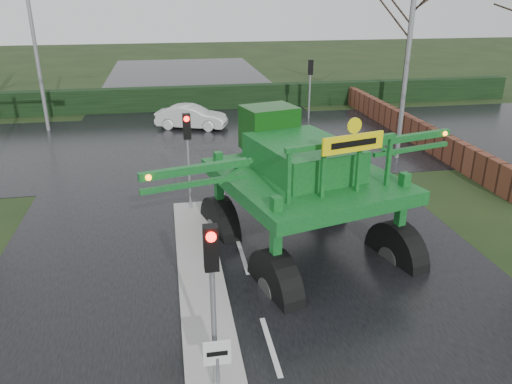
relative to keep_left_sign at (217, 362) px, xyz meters
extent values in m
plane|color=black|center=(1.30, 1.50, -1.06)|extent=(140.00, 140.00, 0.00)
cube|color=black|center=(1.30, 11.50, -1.05)|extent=(14.00, 80.00, 0.02)
cube|color=black|center=(1.30, 17.50, -1.05)|extent=(80.00, 12.00, 0.02)
cube|color=gray|center=(0.00, 4.50, -0.97)|extent=(1.20, 10.00, 0.16)
cube|color=black|center=(1.30, 25.50, -0.31)|extent=(44.00, 0.90, 1.50)
cube|color=#592D1E|center=(11.80, 17.50, -0.46)|extent=(0.40, 20.00, 1.20)
cylinder|color=gray|center=(0.00, 0.00, -0.41)|extent=(0.07, 0.07, 1.00)
cube|color=silver|center=(0.00, 0.00, 0.19)|extent=(0.50, 0.04, 0.50)
cube|color=black|center=(0.00, -0.02, 0.19)|extent=(0.38, 0.01, 0.10)
cylinder|color=gray|center=(0.00, 0.50, 0.69)|extent=(0.10, 0.10, 3.50)
cube|color=black|center=(0.00, 0.50, 2.04)|extent=(0.26, 0.22, 0.85)
sphere|color=#FF0C07|center=(0.00, 0.37, 2.32)|extent=(0.18, 0.18, 0.18)
cylinder|color=gray|center=(0.00, 9.00, 0.69)|extent=(0.10, 0.10, 3.50)
cube|color=black|center=(0.00, 9.00, 2.04)|extent=(0.26, 0.22, 0.85)
sphere|color=#FF0C07|center=(0.00, 8.87, 2.32)|extent=(0.18, 0.18, 0.18)
cylinder|color=gray|center=(7.80, 21.50, 0.69)|extent=(0.10, 0.10, 3.50)
cube|color=black|center=(7.80, 21.50, 2.04)|extent=(0.26, 0.22, 0.85)
sphere|color=#FF0C07|center=(7.80, 21.63, 2.32)|extent=(0.18, 0.18, 0.18)
cylinder|color=gray|center=(9.80, 13.50, 3.94)|extent=(0.20, 0.20, 10.00)
cylinder|color=gray|center=(-7.20, 21.50, 3.94)|extent=(0.20, 0.20, 10.00)
cylinder|color=black|center=(14.30, 22.50, 3.94)|extent=(0.32, 0.32, 10.00)
cylinder|color=black|center=(-0.55, 5.08, 0.04)|extent=(1.15, 2.27, 2.19)
cylinder|color=#595B56|center=(-0.55, 5.08, 0.04)|extent=(0.82, 0.91, 0.77)
cube|color=#0D4D1F|center=(-0.55, 5.08, 1.41)|extent=(0.30, 0.30, 2.52)
cylinder|color=black|center=(3.27, 6.10, 0.04)|extent=(1.15, 2.27, 2.19)
cylinder|color=#595B56|center=(3.27, 6.10, 0.04)|extent=(0.82, 0.91, 0.77)
cube|color=#0D4D1F|center=(3.27, 6.10, 1.41)|extent=(0.30, 0.30, 2.52)
cylinder|color=black|center=(0.47, 1.27, 0.04)|extent=(1.15, 2.27, 2.19)
cylinder|color=#595B56|center=(0.47, 1.27, 0.04)|extent=(0.82, 0.91, 0.77)
cube|color=#0D4D1F|center=(0.47, 1.27, 1.41)|extent=(0.30, 0.30, 2.52)
cylinder|color=black|center=(4.28, 2.28, 0.04)|extent=(1.15, 2.27, 2.19)
cylinder|color=#595B56|center=(4.28, 2.28, 0.04)|extent=(0.82, 0.91, 0.77)
cube|color=#0D4D1F|center=(4.28, 2.28, 1.41)|extent=(0.30, 0.30, 2.52)
cube|color=#0D4D1F|center=(1.87, 3.68, 2.12)|extent=(5.80, 6.27, 0.38)
cube|color=#0D4D1F|center=(1.81, 3.89, 2.73)|extent=(3.18, 3.80, 0.99)
cube|color=#0F430F|center=(1.25, 6.01, 3.11)|extent=(1.93, 1.69, 1.43)
cube|color=#0D4D1F|center=(2.32, 1.99, 3.71)|extent=(3.21, 0.97, 0.13)
cube|color=#0D4D1F|center=(-1.41, 2.36, 3.11)|extent=(2.81, 0.92, 0.20)
sphere|color=orange|center=(-2.55, 1.94, 3.11)|extent=(0.15, 0.15, 0.15)
cube|color=#0D4D1F|center=(5.37, 4.16, 3.11)|extent=(2.81, 0.92, 0.20)
sphere|color=orange|center=(6.57, 4.36, 3.11)|extent=(0.15, 0.15, 0.15)
cube|color=yellow|center=(2.43, 1.56, 3.82)|extent=(1.71, 0.51, 0.44)
cube|color=black|center=(2.43, 1.56, 3.82)|extent=(1.27, 0.35, 0.15)
cylinder|color=yellow|center=(2.43, 1.56, 4.26)|extent=(0.39, 0.14, 0.39)
imported|color=silver|center=(0.70, 20.58, -1.06)|extent=(4.16, 2.60, 1.30)
camera|label=1|loc=(-0.58, -7.17, 6.18)|focal=35.00mm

